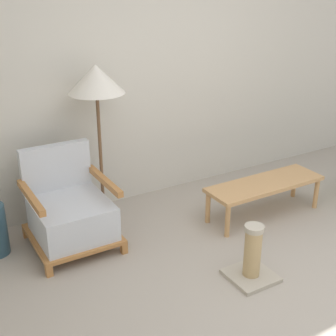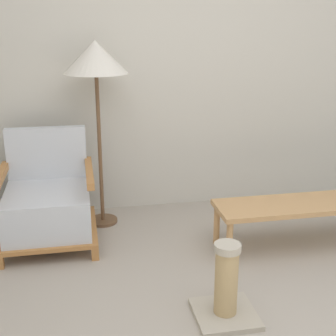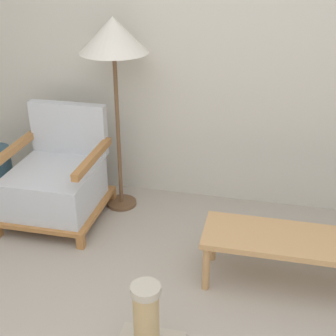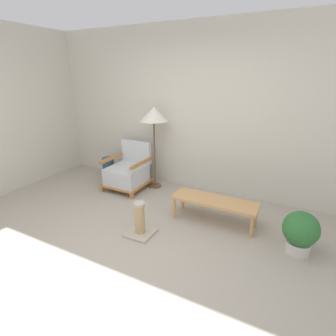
{
  "view_description": "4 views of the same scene",
  "coord_description": "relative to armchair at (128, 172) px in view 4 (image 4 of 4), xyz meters",
  "views": [
    {
      "loc": [
        -2.1,
        -1.64,
        2.11
      ],
      "look_at": [
        -0.22,
        1.57,
        0.55
      ],
      "focal_mm": 50.0,
      "sensor_mm": 36.0,
      "label": 1
    },
    {
      "loc": [
        -0.82,
        -1.55,
        1.56
      ],
      "look_at": [
        -0.22,
        1.57,
        0.55
      ],
      "focal_mm": 50.0,
      "sensor_mm": 36.0,
      "label": 2
    },
    {
      "loc": [
        0.38,
        -1.06,
        1.87
      ],
      "look_at": [
        -0.22,
        1.57,
        0.55
      ],
      "focal_mm": 50.0,
      "sensor_mm": 36.0,
      "label": 3
    },
    {
      "loc": [
        1.53,
        -1.83,
        1.91
      ],
      "look_at": [
        -0.22,
        1.57,
        0.55
      ],
      "focal_mm": 28.0,
      "sensor_mm": 36.0,
      "label": 4
    }
  ],
  "objects": [
    {
      "name": "vase",
      "position": [
        -0.59,
        0.17,
        -0.08
      ],
      "size": [
        0.22,
        0.22,
        0.42
      ],
      "primitive_type": "cylinder",
      "color": "#2D4C5B",
      "rests_on": "ground_plane"
    },
    {
      "name": "wall_back",
      "position": [
        1.07,
        0.57,
        1.06
      ],
      "size": [
        8.0,
        0.06,
        2.7
      ],
      "color": "beige",
      "rests_on": "ground_plane"
    },
    {
      "name": "floor_lamp",
      "position": [
        0.4,
        0.26,
        0.97
      ],
      "size": [
        0.47,
        0.47,
        1.42
      ],
      "color": "brown",
      "rests_on": "ground_plane"
    },
    {
      "name": "ground_plane",
      "position": [
        1.07,
        -1.69,
        -0.29
      ],
      "size": [
        14.0,
        14.0,
        0.0
      ],
      "primitive_type": "plane",
      "color": "#A89E8E"
    },
    {
      "name": "potted_plant",
      "position": [
        2.77,
        -0.63,
        -0.02
      ],
      "size": [
        0.39,
        0.39,
        0.51
      ],
      "color": "beige",
      "rests_on": "ground_plane"
    },
    {
      "name": "armchair",
      "position": [
        0.0,
        0.0,
        0.0
      ],
      "size": [
        0.67,
        0.7,
        0.79
      ],
      "color": "#B2753D",
      "rests_on": "ground_plane"
    },
    {
      "name": "coffee_table",
      "position": [
        1.72,
        -0.42,
        0.0
      ],
      "size": [
        1.14,
        0.37,
        0.34
      ],
      "color": "tan",
      "rests_on": "ground_plane"
    },
    {
      "name": "scratching_post",
      "position": [
        0.98,
        -1.14,
        -0.13
      ],
      "size": [
        0.34,
        0.34,
        0.44
      ],
      "color": "#B2A893",
      "rests_on": "ground_plane"
    }
  ]
}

